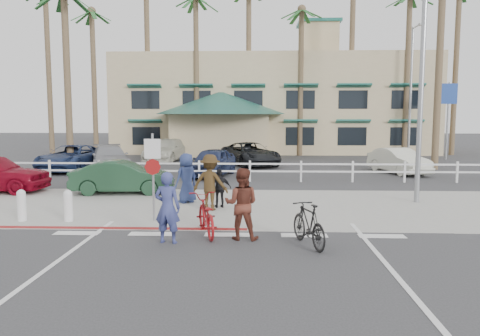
{
  "coord_description": "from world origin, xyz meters",
  "views": [
    {
      "loc": [
        0.8,
        -11.34,
        3.13
      ],
      "look_at": [
        0.23,
        3.03,
        1.5
      ],
      "focal_mm": 35.0,
      "sensor_mm": 36.0,
      "label": 1
    }
  ],
  "objects_px": {
    "sign_post": "(153,172)",
    "car_white_sedan": "(123,177)",
    "bike_red": "(206,215)",
    "bike_black": "(309,224)"
  },
  "relations": [
    {
      "from": "bike_red",
      "to": "bike_black",
      "type": "height_order",
      "value": "bike_black"
    },
    {
      "from": "bike_red",
      "to": "car_white_sedan",
      "type": "bearing_deg",
      "value": -73.78
    },
    {
      "from": "bike_red",
      "to": "bike_black",
      "type": "distance_m",
      "value": 2.76
    },
    {
      "from": "sign_post",
      "to": "bike_red",
      "type": "distance_m",
      "value": 2.5
    },
    {
      "from": "sign_post",
      "to": "car_white_sedan",
      "type": "bearing_deg",
      "value": 115.95
    },
    {
      "from": "sign_post",
      "to": "bike_red",
      "type": "height_order",
      "value": "sign_post"
    },
    {
      "from": "bike_red",
      "to": "bike_black",
      "type": "bearing_deg",
      "value": 142.92
    },
    {
      "from": "car_white_sedan",
      "to": "bike_red",
      "type": "bearing_deg",
      "value": -152.22
    },
    {
      "from": "bike_black",
      "to": "car_white_sedan",
      "type": "bearing_deg",
      "value": -66.63
    },
    {
      "from": "bike_black",
      "to": "car_white_sedan",
      "type": "distance_m",
      "value": 9.89
    }
  ]
}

